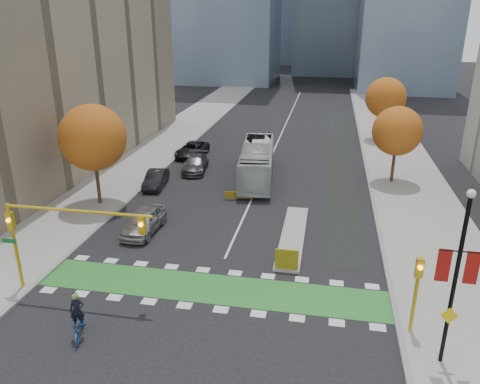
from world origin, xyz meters
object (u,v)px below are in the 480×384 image
at_px(parked_car_c, 195,164).
at_px(parked_car_b, 156,179).
at_px(parked_car_d, 192,150).
at_px(tree_east_near, 397,131).
at_px(tree_west, 93,138).
at_px(parked_car_a, 144,221).
at_px(hazard_board, 287,259).
at_px(cyclist, 79,322).
at_px(traffic_signal_east, 417,284).
at_px(banner_lamppost, 456,273).
at_px(traffic_signal_west, 55,228).
at_px(bus, 257,161).
at_px(tree_east_far, 386,98).

bearing_deg(parked_car_c, parked_car_b, -120.81).
height_order(parked_car_b, parked_car_d, parked_car_d).
distance_m(tree_east_near, parked_car_b, 22.00).
xyz_separation_m(tree_west, parked_car_a, (5.50, -4.18, -4.77)).
xyz_separation_m(hazard_board, cyclist, (-9.17, -7.99, -0.00)).
height_order(tree_west, parked_car_b, tree_west).
bearing_deg(parked_car_a, parked_car_c, 91.90).
xyz_separation_m(traffic_signal_east, banner_lamppost, (1.00, -2.00, 1.88)).
relative_size(banner_lamppost, parked_car_a, 1.67).
bearing_deg(parked_car_d, tree_east_near, -8.09).
distance_m(traffic_signal_west, parked_car_d, 27.64).
distance_m(tree_west, bus, 15.13).
height_order(traffic_signal_west, parked_car_a, traffic_signal_west).
distance_m(tree_east_near, tree_east_far, 16.01).
xyz_separation_m(tree_east_far, parked_car_b, (-21.50, -21.08, -4.51)).
xyz_separation_m(traffic_signal_east, parked_car_a, (-17.00, 8.32, -1.89)).
bearing_deg(parked_car_c, tree_west, -124.38).
distance_m(tree_east_far, parked_car_d, 24.21).
bearing_deg(tree_east_near, bus, -174.85).
relative_size(hazard_board, cyclist, 0.58).
bearing_deg(bus, tree_east_far, 47.00).
distance_m(banner_lamppost, parked_car_a, 21.09).
relative_size(hazard_board, traffic_signal_west, 0.16).
bearing_deg(parked_car_c, hazard_board, -65.22).
xyz_separation_m(banner_lamppost, parked_car_c, (-18.23, 24.43, -3.85)).
relative_size(bus, parked_car_c, 2.31).
relative_size(tree_west, traffic_signal_east, 2.01).
distance_m(banner_lamppost, cyclist, 17.15).
xyz_separation_m(traffic_signal_east, parked_car_b, (-19.50, 17.43, -2.01)).
xyz_separation_m(parked_car_a, parked_car_b, (-2.50, 9.11, -0.11)).
xyz_separation_m(tree_east_near, banner_lamppost, (-0.50, -24.50, -0.25)).
xyz_separation_m(tree_east_near, parked_car_c, (-18.73, -0.08, -4.10)).
relative_size(parked_car_c, parked_car_d, 0.97).
height_order(bus, parked_car_d, bus).
xyz_separation_m(parked_car_b, parked_car_d, (0.45, 10.00, 0.02)).
bearing_deg(hazard_board, tree_east_near, 65.80).
xyz_separation_m(traffic_signal_west, parked_car_c, (1.20, 22.44, -3.27)).
bearing_deg(parked_car_b, traffic_signal_west, -92.89).
height_order(hazard_board, tree_east_near, tree_east_near).
bearing_deg(cyclist, traffic_signal_east, -7.68).
height_order(hazard_board, tree_west, tree_west).
xyz_separation_m(hazard_board, parked_car_a, (-10.50, 3.62, 0.04)).
xyz_separation_m(traffic_signal_west, banner_lamppost, (19.43, -1.99, 0.58)).
distance_m(traffic_signal_east, parked_car_d, 33.46).
height_order(tree_east_far, parked_car_a, tree_east_far).
relative_size(tree_east_near, parked_car_a, 1.43).
height_order(tree_west, parked_car_d, tree_west).
bearing_deg(traffic_signal_east, cyclist, -168.16).
xyz_separation_m(parked_car_a, parked_car_d, (-2.05, 19.11, -0.10)).
relative_size(traffic_signal_east, banner_lamppost, 0.50).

